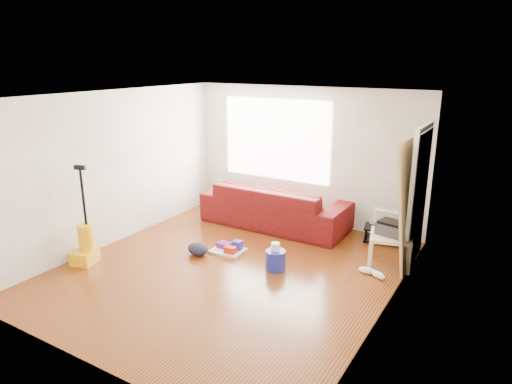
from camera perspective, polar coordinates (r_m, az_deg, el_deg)
The scene contains 13 objects.
room at distance 6.41m, azimuth -2.23°, elevation 0.81°, with size 4.51×5.01×2.51m.
sofa at distance 8.46m, azimuth 2.36°, elevation -4.20°, with size 2.67×1.04×0.78m, color #370B07.
tv_stand at distance 7.98m, azimuth 15.84°, elevation -5.10°, with size 0.75×0.53×0.26m.
tv at distance 7.88m, azimuth 16.00°, elevation -3.16°, with size 0.58×0.08×0.33m, color black.
side_table at distance 7.05m, azimuth 16.49°, elevation -5.70°, with size 0.72×0.72×0.48m.
printer at distance 6.99m, azimuth 16.61°, elevation -4.35°, with size 0.45×0.37×0.21m.
bucket at distance 6.79m, azimuth 2.45°, elevation -9.61°, with size 0.29×0.29×0.29m, color navy.
toilet_paper at distance 6.71m, azimuth 2.42°, elevation -8.00°, with size 0.13×0.13×0.12m, color white.
cleaning_tray at distance 7.34m, azimuth -3.38°, elevation -7.08°, with size 0.52×0.42×0.18m.
backpack at distance 7.31m, azimuth -7.27°, elevation -7.77°, with size 0.35×0.28×0.19m, color black.
sneakers at distance 6.78m, azimuth 14.33°, elevation -9.72°, with size 0.43×0.22×0.10m.
vacuum at distance 7.35m, azimuth -20.58°, elevation -6.25°, with size 0.41×0.43×1.50m.
door_panel at distance 7.18m, azimuth 17.63°, elevation -8.92°, with size 0.04×0.75×1.89m, color tan.
Camera 1 is at (3.46, -5.01, 2.98)m, focal length 32.00 mm.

